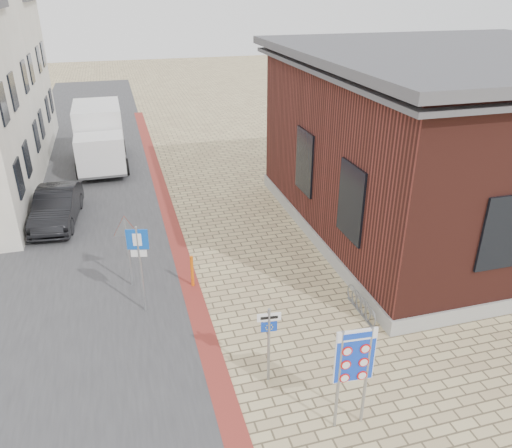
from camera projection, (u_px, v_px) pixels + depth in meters
ground at (303, 381)px, 12.30m from camera, size 120.00×120.00×0.00m
road_strip at (85, 187)px, 23.94m from camera, size 7.00×60.00×0.02m
curb_strip at (171, 222)px, 20.47m from camera, size 0.60×40.00×0.02m
brick_building at (462, 139)px, 19.06m from camera, size 13.00×13.00×6.80m
bike_rack at (361, 305)px, 14.75m from camera, size 0.08×1.80×0.60m
sedan at (57, 207)px, 20.16m from camera, size 1.92×4.43×1.42m
box_truck at (99, 136)px, 26.22m from camera, size 2.57×5.93×3.09m
border_sign at (355, 358)px, 10.32m from camera, size 0.88×0.12×2.58m
essen_sign at (269, 335)px, 11.77m from camera, size 0.57×0.11×2.10m
parking_sign at (139, 254)px, 14.12m from camera, size 0.61×0.19×2.80m
yield_sign at (126, 235)px, 15.38m from camera, size 0.87×0.07×2.44m
bollard at (192, 271)px, 15.93m from camera, size 0.10×0.10×1.10m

